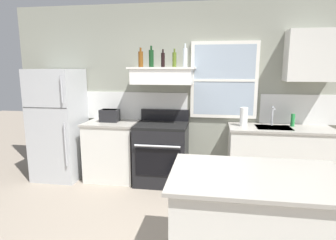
# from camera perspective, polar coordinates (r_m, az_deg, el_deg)

# --- Properties ---
(back_wall) EXTENTS (5.40, 0.11, 2.70)m
(back_wall) POSITION_cam_1_polar(r_m,az_deg,el_deg) (4.46, 3.11, 5.57)
(back_wall) COLOR gray
(back_wall) RESTS_ON ground_plane
(refrigerator) EXTENTS (0.70, 0.72, 1.72)m
(refrigerator) POSITION_cam_1_polar(r_m,az_deg,el_deg) (4.77, -21.23, -0.81)
(refrigerator) COLOR #B7BABC
(refrigerator) RESTS_ON ground_plane
(counter_left_of_stove) EXTENTS (0.79, 0.63, 0.91)m
(counter_left_of_stove) POSITION_cam_1_polar(r_m,az_deg,el_deg) (4.56, -11.17, -6.00)
(counter_left_of_stove) COLOR silver
(counter_left_of_stove) RESTS_ON ground_plane
(toaster) EXTENTS (0.30, 0.20, 0.19)m
(toaster) POSITION_cam_1_polar(r_m,az_deg,el_deg) (4.47, -11.70, 0.94)
(toaster) COLOR black
(toaster) RESTS_ON counter_left_of_stove
(stove_range) EXTENTS (0.76, 0.69, 1.09)m
(stove_range) POSITION_cam_1_polar(r_m,az_deg,el_deg) (4.31, -1.25, -6.63)
(stove_range) COLOR black
(stove_range) RESTS_ON ground_plane
(range_hood_shelf) EXTENTS (0.96, 0.52, 0.24)m
(range_hood_shelf) POSITION_cam_1_polar(r_m,az_deg,el_deg) (4.22, -1.08, 8.99)
(range_hood_shelf) COLOR white
(bottle_amber_wine) EXTENTS (0.07, 0.07, 0.28)m
(bottle_amber_wine) POSITION_cam_1_polar(r_m,az_deg,el_deg) (4.29, -5.53, 12.18)
(bottle_amber_wine) COLOR brown
(bottle_amber_wine) RESTS_ON range_hood_shelf
(bottle_dark_green_wine) EXTENTS (0.07, 0.07, 0.31)m
(bottle_dark_green_wine) POSITION_cam_1_polar(r_m,az_deg,el_deg) (4.24, -3.40, 12.36)
(bottle_dark_green_wine) COLOR #143819
(bottle_dark_green_wine) RESTS_ON range_hood_shelf
(bottle_balsamic_dark) EXTENTS (0.06, 0.06, 0.26)m
(bottle_balsamic_dark) POSITION_cam_1_polar(r_m,az_deg,el_deg) (4.21, -1.03, 12.11)
(bottle_balsamic_dark) COLOR black
(bottle_balsamic_dark) RESTS_ON range_hood_shelf
(bottle_olive_oil_square) EXTENTS (0.06, 0.06, 0.27)m
(bottle_olive_oil_square) POSITION_cam_1_polar(r_m,az_deg,el_deg) (4.24, 1.30, 12.15)
(bottle_olive_oil_square) COLOR #4C601E
(bottle_olive_oil_square) RESTS_ON range_hood_shelf
(bottle_clear_tall) EXTENTS (0.06, 0.06, 0.33)m
(bottle_clear_tall) POSITION_cam_1_polar(r_m,az_deg,el_deg) (4.17, 3.46, 12.55)
(bottle_clear_tall) COLOR silver
(bottle_clear_tall) RESTS_ON range_hood_shelf
(counter_right_with_sink) EXTENTS (1.43, 0.63, 0.91)m
(counter_right_with_sink) POSITION_cam_1_polar(r_m,az_deg,el_deg) (4.39, 21.40, -7.16)
(counter_right_with_sink) COLOR silver
(counter_right_with_sink) RESTS_ON ground_plane
(sink_faucet) EXTENTS (0.03, 0.17, 0.28)m
(sink_faucet) POSITION_cam_1_polar(r_m,az_deg,el_deg) (4.33, 20.41, 1.19)
(sink_faucet) COLOR silver
(sink_faucet) RESTS_ON counter_right_with_sink
(paper_towel_roll) EXTENTS (0.11, 0.11, 0.27)m
(paper_towel_roll) POSITION_cam_1_polar(r_m,az_deg,el_deg) (4.17, 15.05, 0.61)
(paper_towel_roll) COLOR white
(paper_towel_roll) RESTS_ON counter_right_with_sink
(dish_soap_bottle) EXTENTS (0.06, 0.06, 0.18)m
(dish_soap_bottle) POSITION_cam_1_polar(r_m,az_deg,el_deg) (4.41, 23.89, -0.02)
(dish_soap_bottle) COLOR #268C3F
(dish_soap_bottle) RESTS_ON counter_right_with_sink
(kitchen_island) EXTENTS (1.40, 0.90, 0.91)m
(kitchen_island) POSITION_cam_1_polar(r_m,az_deg,el_deg) (2.57, 17.29, -19.91)
(kitchen_island) COLOR silver
(kitchen_island) RESTS_ON ground_plane
(upper_cabinet_right) EXTENTS (0.64, 0.32, 0.70)m
(upper_cabinet_right) POSITION_cam_1_polar(r_m,az_deg,el_deg) (4.43, 26.82, 11.53)
(upper_cabinet_right) COLOR silver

